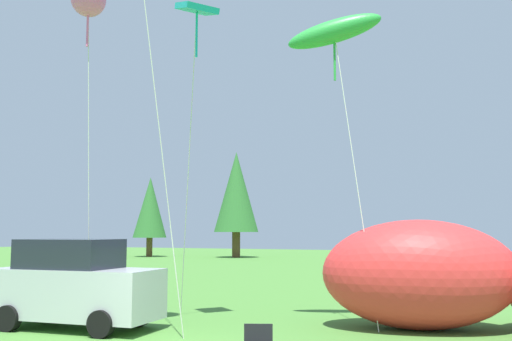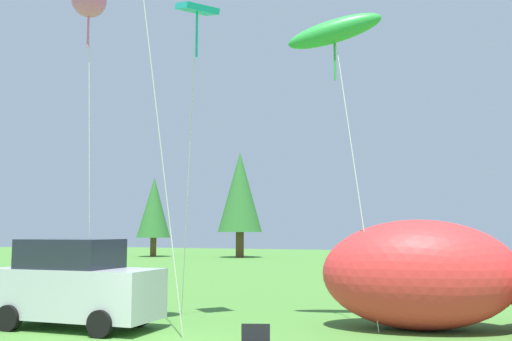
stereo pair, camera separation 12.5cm
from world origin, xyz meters
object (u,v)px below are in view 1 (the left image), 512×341
object	(u,v)px
parked_car	(75,285)
kite_green_fish	(334,32)
inflatable_cat	(454,279)
kite_teal_diamond	(197,15)
kite_pink_octopus	(88,1)

from	to	relation	value
parked_car	kite_green_fish	world-z (taller)	kite_green_fish
parked_car	kite_green_fish	xyz separation A→B (m)	(5.85, 2.71, 6.43)
parked_car	inflatable_cat	world-z (taller)	inflatable_cat
inflatable_cat	kite_teal_diamond	size ratio (longest dim) A/B	0.81
kite_pink_octopus	kite_green_fish	bearing A→B (deg)	18.59
kite_green_fish	kite_pink_octopus	size ratio (longest dim) A/B	0.90
inflatable_cat	kite_pink_octopus	distance (m)	11.82
parked_car	kite_pink_octopus	distance (m)	7.50
inflatable_cat	kite_pink_octopus	size ratio (longest dim) A/B	0.75
parked_car	kite_green_fish	distance (m)	9.11
kite_teal_diamond	kite_green_fish	bearing A→B (deg)	21.27
inflatable_cat	kite_green_fish	world-z (taller)	kite_green_fish
kite_green_fish	kite_pink_octopus	bearing A→B (deg)	-161.41
parked_car	kite_pink_octopus	world-z (taller)	kite_pink_octopus
kite_green_fish	kite_pink_octopus	world-z (taller)	kite_pink_octopus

